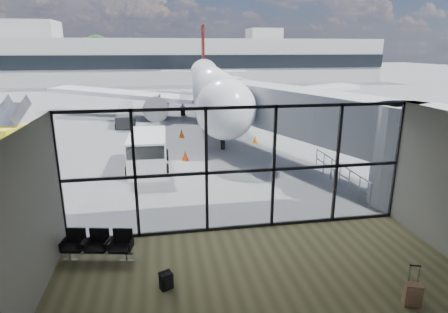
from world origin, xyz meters
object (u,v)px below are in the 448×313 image
object	(u,v)px
seating_row	(98,243)
belt_loader	(125,119)
suitcase	(413,295)
mobile_stairs	(9,131)
service_van	(148,152)
backpack	(166,281)
airliner	(210,85)

from	to	relation	value
seating_row	belt_loader	distance (m)	20.99
suitcase	mobile_stairs	bearing A→B (deg)	146.13
service_van	backpack	bearing A→B (deg)	-85.12
suitcase	airliner	world-z (taller)	airliner
service_van	belt_loader	size ratio (longest dim) A/B	1.11
service_van	belt_loader	world-z (taller)	service_van
suitcase	belt_loader	bearing A→B (deg)	128.10
seating_row	mobile_stairs	size ratio (longest dim) A/B	0.59
backpack	mobile_stairs	distance (m)	22.75
seating_row	belt_loader	world-z (taller)	belt_loader
service_van	airliner	bearing A→B (deg)	72.89
seating_row	service_van	bearing A→B (deg)	92.79
backpack	mobile_stairs	xyz separation A→B (m)	(-10.87, 19.99, 0.32)
backpack	service_van	bearing A→B (deg)	68.81
seating_row	airliner	world-z (taller)	airliner
airliner	belt_loader	xyz separation A→B (m)	(-7.87, -5.26, -2.23)
seating_row	mobile_stairs	xyz separation A→B (m)	(-8.84, 18.05, 0.04)
airliner	service_van	xyz separation A→B (m)	(-5.74, -17.31, -1.86)
seating_row	service_van	distance (m)	9.03
airliner	belt_loader	size ratio (longest dim) A/B	9.00
suitcase	service_van	bearing A→B (deg)	136.56
service_van	mobile_stairs	world-z (taller)	mobile_stairs
suitcase	airliner	distance (m)	30.06
backpack	service_van	size ratio (longest dim) A/B	0.12
seating_row	suitcase	bearing A→B (deg)	-13.09
backpack	airliner	distance (m)	28.73
belt_loader	suitcase	bearing A→B (deg)	-72.34
backpack	airliner	world-z (taller)	airliner
mobile_stairs	seating_row	bearing A→B (deg)	-49.39
backpack	mobile_stairs	size ratio (longest dim) A/B	0.14
seating_row	backpack	bearing A→B (deg)	-32.32
seating_row	airliner	xyz separation A→B (m)	(7.07, 26.23, 2.31)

